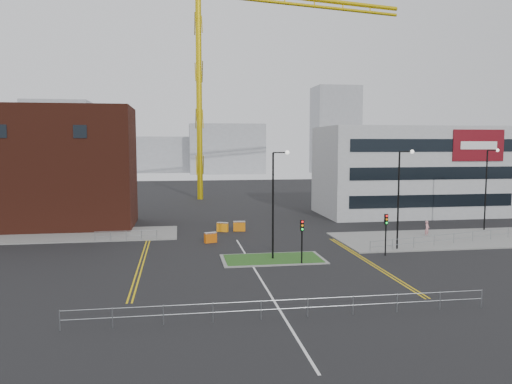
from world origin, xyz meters
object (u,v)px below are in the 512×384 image
streetlamp_island (276,196)px  traffic_light_island (302,233)px  tower_crane (230,41)px  pedestrian (427,229)px

streetlamp_island → traffic_light_island: streetlamp_island is taller
tower_crane → pedestrian: size_ratio=30.76×
streetlamp_island → tower_crane: bearing=88.4°
tower_crane → pedestrian: tower_crane is taller
traffic_light_island → pedestrian: size_ratio=2.16×
tower_crane → pedestrian: bearing=-67.9°
tower_crane → traffic_light_island: tower_crane is taller
tower_crane → pedestrian: (16.43, -40.42, -26.76)m
tower_crane → traffic_light_island: 56.07m
streetlamp_island → pedestrian: streetlamp_island is taller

